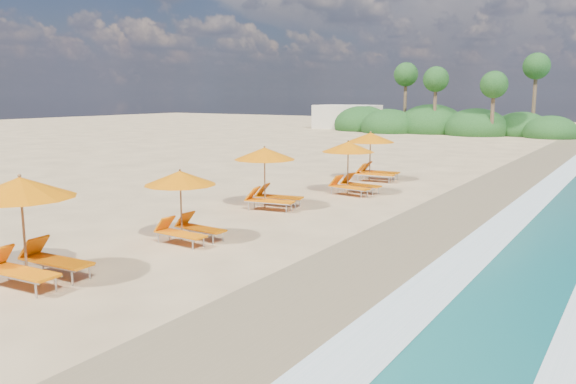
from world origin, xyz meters
TOP-DOWN VIEW (x-y plane):
  - ground at (0.00, 0.00)m, footprint 160.00×160.00m
  - wet_sand at (4.00, 0.00)m, footprint 4.00×160.00m
  - surf_foam at (6.70, 0.00)m, footprint 4.00×160.00m
  - station_1 at (-2.23, -7.17)m, footprint 2.73×2.55m
  - station_2 at (-1.75, -2.67)m, footprint 2.29×2.13m
  - station_3 at (-2.46, 2.59)m, footprint 2.75×2.62m
  - station_4 at (-1.27, 6.94)m, footprint 2.62×2.48m
  - station_5 at (-2.05, 10.94)m, footprint 2.75×2.60m
  - treeline at (-9.94, 45.51)m, footprint 25.80×8.80m
  - beach_building at (-22.00, 48.00)m, footprint 7.00×5.00m

SIDE VIEW (x-z plane):
  - ground at x=0.00m, z-range 0.00..0.00m
  - wet_sand at x=4.00m, z-range 0.00..0.01m
  - surf_foam at x=6.70m, z-range 0.02..0.03m
  - treeline at x=-9.94m, z-range -3.87..5.86m
  - station_2 at x=-1.75m, z-range 0.13..2.20m
  - station_4 at x=-1.27m, z-range 0.14..2.39m
  - station_3 at x=-2.46m, z-range 0.14..2.43m
  - station_5 at x=-2.05m, z-range 0.14..2.51m
  - station_1 at x=-2.23m, z-range 0.15..2.57m
  - beach_building at x=-22.00m, z-range 0.00..2.80m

